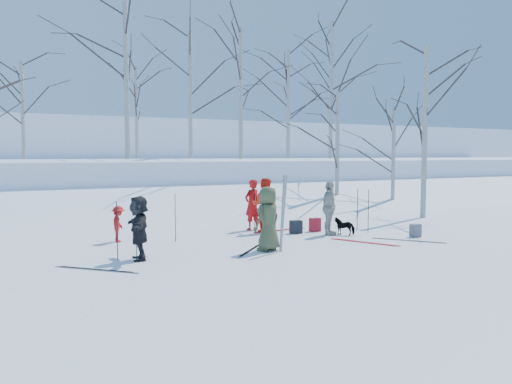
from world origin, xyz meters
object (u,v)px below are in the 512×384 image
skier_red_north (252,205)px  backpack_dark (296,227)px  skier_grey_west (139,228)px  dog (345,226)px  skier_cream_east (329,208)px  backpack_red (315,225)px  skier_olive_center (268,219)px  skier_redor_behind (265,205)px  backpack_grey (415,231)px  skier_red_seated (118,224)px

skier_red_north → backpack_dark: bearing=106.9°
skier_grey_west → dog: skier_grey_west is taller
skier_cream_east → backpack_red: 1.01m
skier_olive_center → dog: skier_olive_center is taller
skier_redor_behind → skier_grey_west: 5.05m
skier_redor_behind → skier_cream_east: bearing=174.7°
skier_cream_east → backpack_grey: skier_cream_east is taller
skier_red_seated → backpack_grey: 8.49m
backpack_grey → backpack_red: bearing=132.0°
skier_red_north → backpack_red: skier_red_north is taller
skier_redor_behind → backpack_grey: 4.54m
dog → backpack_red: dog is taller
skier_red_north → dog: (2.00, -2.18, -0.55)m
skier_grey_west → backpack_grey: bearing=96.1°
skier_redor_behind → backpack_grey: bearing=-180.0°
skier_red_seated → backpack_dark: 5.23m
backpack_red → skier_red_north: bearing=143.6°
backpack_red → skier_redor_behind: bearing=157.7°
skier_cream_east → backpack_red: bearing=52.4°
skier_grey_west → backpack_grey: (7.97, -0.52, -0.55)m
skier_redor_behind → skier_cream_east: skier_redor_behind is taller
skier_grey_west → dog: size_ratio=2.36×
skier_red_seated → backpack_red: 5.96m
backpack_red → backpack_grey: size_ratio=1.11×
skier_grey_west → backpack_dark: size_ratio=3.68×
skier_redor_behind → backpack_red: (1.47, -0.60, -0.63)m
skier_olive_center → backpack_red: 3.57m
backpack_grey → dog: bearing=142.4°
dog → backpack_dark: size_ratio=1.56×
skier_cream_east → skier_grey_west: (-5.92, -0.91, -0.07)m
dog → backpack_red: size_ratio=1.48×
skier_cream_east → skier_redor_behind: bearing=100.6°
skier_red_north → skier_red_seated: bearing=-12.9°
backpack_dark → skier_red_seated: bearing=169.6°
backpack_grey → backpack_dark: size_ratio=0.95×
skier_red_seated → skier_grey_west: skier_grey_west is taller
skier_olive_center → backpack_dark: 2.96m
skier_red_seated → backpack_grey: size_ratio=2.64×
backpack_dark → skier_grey_west: bearing=-162.5°
skier_red_north → backpack_red: bearing=126.3°
skier_olive_center → skier_red_north: bearing=-131.0°
skier_grey_west → backpack_red: (5.95, 1.72, -0.53)m
skier_red_north → skier_redor_behind: skier_redor_behind is taller
skier_red_north → backpack_dark: 1.65m
skier_red_north → backpack_red: (1.61, -1.19, -0.60)m
skier_olive_center → skier_red_seated: (-3.07, 2.97, -0.31)m
skier_cream_east → skier_grey_west: size_ratio=1.10×
skier_olive_center → skier_red_seated: skier_olive_center is taller
skier_red_north → skier_cream_east: (1.57, -1.99, -0.00)m
skier_redor_behind → skier_grey_west: (-4.48, -2.32, -0.10)m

